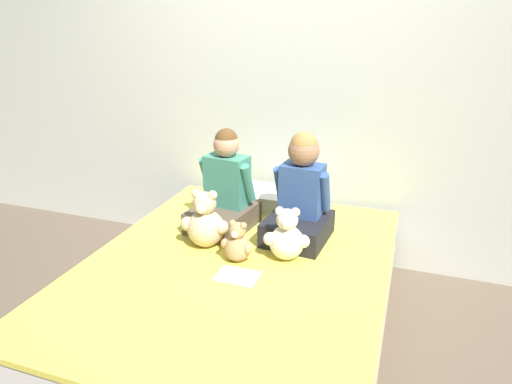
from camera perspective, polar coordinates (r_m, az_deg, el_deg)
The scene contains 10 objects.
ground_plane at distance 2.67m, azimuth -2.36°, elevation -17.26°, with size 14.00×14.00×0.00m, color brown.
wall_behind_bed at distance 3.15m, azimuth 4.70°, elevation 13.55°, with size 8.00×0.06×2.50m.
bed at distance 2.54m, azimuth -2.43°, elevation -13.27°, with size 1.55×1.95×0.45m.
child_on_left at distance 2.73m, azimuth -3.89°, elevation -0.02°, with size 0.38×0.44×0.60m.
child_on_right at distance 2.59m, azimuth 5.58°, elevation -0.79°, with size 0.37×0.41×0.62m.
teddy_bear_held_by_left_child at distance 2.54m, azimuth -6.35°, elevation -3.83°, with size 0.28×0.21×0.33m.
teddy_bear_held_by_right_child at distance 2.40m, azimuth 3.86°, elevation -5.68°, with size 0.24×0.18×0.29m.
teddy_bear_between_children at distance 2.39m, azimuth -2.27°, elevation -6.53°, with size 0.19×0.14×0.23m.
pillow_at_headboard at distance 3.07m, azimuth 2.92°, elevation -0.95°, with size 0.50×0.32×0.11m.
sign_card at distance 2.30m, azimuth -2.32°, elevation -10.44°, with size 0.21×0.15×0.00m.
Camera 1 is at (0.79, -1.94, 1.65)m, focal length 32.00 mm.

